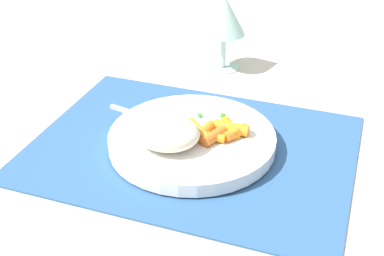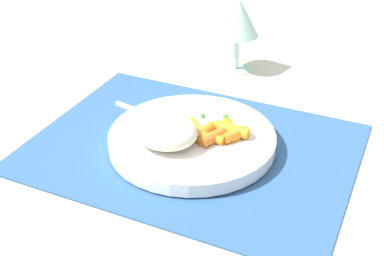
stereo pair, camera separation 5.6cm
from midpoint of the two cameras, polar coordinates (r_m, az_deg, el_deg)
The scene contains 8 objects.
ground_plane at distance 0.77m, azimuth -2.09°, elevation -2.32°, with size 2.40×2.40×0.00m, color beige.
placemat at distance 0.77m, azimuth -2.10°, elevation -2.14°, with size 0.46×0.35×0.01m, color #2D5684.
plate at distance 0.76m, azimuth -2.11°, elevation -1.33°, with size 0.24×0.24×0.02m, color white.
rice_mound at distance 0.72m, azimuth -4.97°, elevation -0.58°, with size 0.09×0.08×0.04m, color beige.
carrot_portion at distance 0.75m, azimuth 0.70°, elevation -0.44°, with size 0.09×0.07×0.02m.
pea_scatter at distance 0.77m, azimuth 1.83°, elevation 0.32°, with size 0.08×0.08×0.01m.
fork at distance 0.77m, azimuth -4.17°, elevation 0.17°, with size 0.19×0.05×0.01m.
wine_glass at distance 0.98m, azimuth 1.87°, elevation 11.93°, with size 0.08×0.08×0.14m.
Camera 1 is at (0.22, -0.61, 0.43)m, focal length 49.00 mm.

